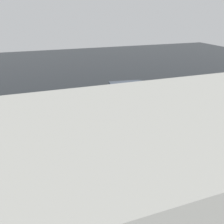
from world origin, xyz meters
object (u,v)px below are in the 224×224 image
at_px(moving_hatchback, 124,98).
at_px(fire_hydrant, 96,136).
at_px(sign_post, 66,134).
at_px(pedestrian, 82,132).

bearing_deg(moving_hatchback, fire_hydrant, 48.77).
xyz_separation_m(moving_hatchback, fire_hydrant, (2.92, 3.33, -0.63)).
bearing_deg(sign_post, fire_hydrant, -144.15).
xyz_separation_m(pedestrian, sign_post, (0.99, 1.48, 0.90)).
relative_size(fire_hydrant, sign_post, 0.33).
bearing_deg(pedestrian, moving_hatchback, -139.69).
bearing_deg(sign_post, pedestrian, -123.77).
bearing_deg(sign_post, moving_hatchback, -135.38).
relative_size(pedestrian, sign_post, 0.51).
height_order(moving_hatchback, sign_post, sign_post).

